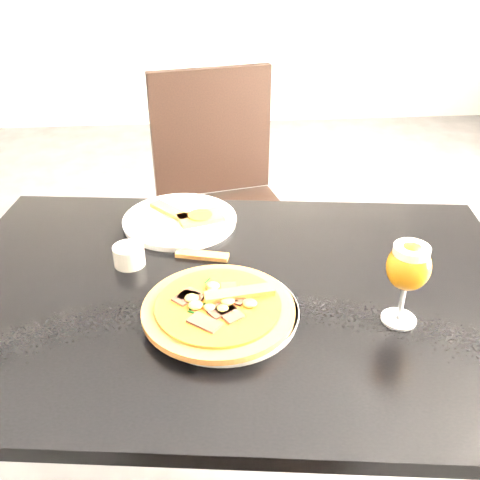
{
  "coord_description": "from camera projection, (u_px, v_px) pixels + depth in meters",
  "views": [
    {
      "loc": [
        0.1,
        -1.21,
        1.39
      ],
      "look_at": [
        0.18,
        -0.27,
        0.83
      ],
      "focal_mm": 40.0,
      "sensor_mm": 36.0,
      "label": 1
    }
  ],
  "objects": [
    {
      "name": "ground",
      "position": [
        179.0,
        418.0,
        1.74
      ],
      "size": [
        6.0,
        6.0,
        0.0
      ],
      "primitive_type": "plane",
      "color": "#48484A",
      "rests_on": "ground"
    },
    {
      "name": "dining_table",
      "position": [
        233.0,
        322.0,
        1.13
      ],
      "size": [
        1.29,
        0.95,
        0.75
      ],
      "rotation": [
        0.0,
        0.0,
        -0.13
      ],
      "color": "black",
      "rests_on": "ground"
    },
    {
      "name": "chair_far",
      "position": [
        222.0,
        202.0,
        1.9
      ],
      "size": [
        0.53,
        0.53,
        0.97
      ],
      "rotation": [
        0.0,
        0.0,
        0.21
      ],
      "color": "black",
      "rests_on": "ground"
    },
    {
      "name": "plate_main",
      "position": [
        224.0,
        312.0,
        1.01
      ],
      "size": [
        0.38,
        0.38,
        0.01
      ],
      "primitive_type": "cylinder",
      "rotation": [
        0.0,
        0.0,
        -0.48
      ],
      "color": "silver",
      "rests_on": "dining_table"
    },
    {
      "name": "pizza",
      "position": [
        219.0,
        307.0,
        0.99
      ],
      "size": [
        0.29,
        0.29,
        0.03
      ],
      "rotation": [
        0.0,
        0.0,
        -0.17
      ],
      "color": "#955724",
      "rests_on": "plate_main"
    },
    {
      "name": "plate_second",
      "position": [
        180.0,
        220.0,
        1.32
      ],
      "size": [
        0.29,
        0.29,
        0.01
      ],
      "primitive_type": "cylinder",
      "rotation": [
        0.0,
        0.0,
        -0.05
      ],
      "color": "silver",
      "rests_on": "dining_table"
    },
    {
      "name": "crust_scraps",
      "position": [
        190.0,
        215.0,
        1.31
      ],
      "size": [
        0.19,
        0.15,
        0.01
      ],
      "rotation": [
        0.0,
        0.0,
        -0.42
      ],
      "color": "#955724",
      "rests_on": "plate_second"
    },
    {
      "name": "loose_crust",
      "position": [
        202.0,
        255.0,
        1.19
      ],
      "size": [
        0.12,
        0.06,
        0.01
      ],
      "primitive_type": "cube",
      "rotation": [
        0.0,
        0.0,
        -0.26
      ],
      "color": "#955724",
      "rests_on": "dining_table"
    },
    {
      "name": "sauce_cup",
      "position": [
        129.0,
        255.0,
        1.15
      ],
      "size": [
        0.07,
        0.07,
        0.04
      ],
      "color": "beige",
      "rests_on": "dining_table"
    },
    {
      "name": "beer_glass",
      "position": [
        409.0,
        267.0,
        0.94
      ],
      "size": [
        0.08,
        0.08,
        0.16
      ],
      "color": "#B1B5BA",
      "rests_on": "dining_table"
    }
  ]
}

